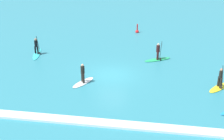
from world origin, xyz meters
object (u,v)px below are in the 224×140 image
Objects in this scene: surfer_on_teal_board at (37,50)px; marker_buoy at (137,31)px; surfer_on_yellow_board at (220,83)px; surfer_on_green_board at (158,56)px; surfer_on_white_board at (83,78)px.

surfer_on_teal_board is 13.16m from marker_buoy.
surfer_on_teal_board is at bearing -67.26° from surfer_on_yellow_board.
surfer_on_green_board is 7.56m from surfer_on_yellow_board.
surfer_on_white_board is (-6.19, -6.22, 0.02)m from surfer_on_green_board.
surfer_on_white_board is 1.02× the size of surfer_on_yellow_board.
surfer_on_green_board is 1.07× the size of surfer_on_white_board.
surfer_on_yellow_board reaches higher than surfer_on_white_board.
surfer_on_teal_board is at bearing 74.97° from surfer_on_white_board.
surfer_on_white_board is at bearing 36.60° from surfer_on_teal_board.
marker_buoy is at bearing 78.00° from surfer_on_green_board.
surfer_on_teal_board reaches higher than surfer_on_white_board.
marker_buoy is at bearing 14.40° from surfer_on_white_board.
surfer_on_green_board is at bearing -71.47° from marker_buoy.
surfer_on_green_board is (12.51, 0.47, 0.03)m from surfer_on_teal_board.
surfer_on_white_board is (6.32, -5.75, 0.05)m from surfer_on_teal_board.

